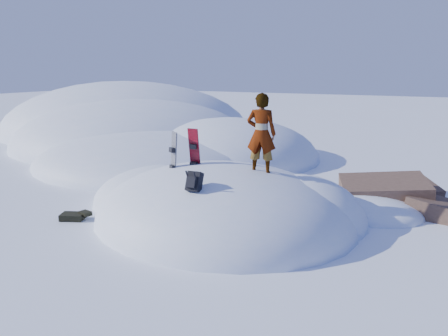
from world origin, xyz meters
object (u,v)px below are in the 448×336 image
at_px(snowboard_red, 195,157).
at_px(person, 261,134).
at_px(snowboard_dark, 173,161).
at_px(backpack, 194,182).

height_order(snowboard_red, person, person).
height_order(snowboard_dark, person, person).
bearing_deg(snowboard_dark, backpack, -9.40).
bearing_deg(snowboard_dark, snowboard_red, 66.40).
relative_size(backpack, person, 0.27).
xyz_separation_m(snowboard_red, backpack, (0.94, -1.61, -0.18)).
bearing_deg(backpack, snowboard_red, 116.01).
bearing_deg(backpack, snowboard_dark, 133.06).
xyz_separation_m(snowboard_dark, person, (2.28, 0.49, 0.80)).
xyz_separation_m(snowboard_red, person, (1.81, 0.18, 0.72)).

